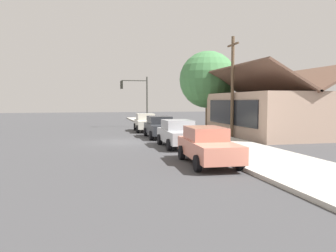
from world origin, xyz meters
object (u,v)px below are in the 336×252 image
object	(u,v)px
car_ivory	(146,122)
car_charcoal	(160,127)
fire_hydrant_red	(176,130)
shade_tree	(208,80)
traffic_light_main	(137,93)
utility_pole_wooden	(232,85)
car_coral	(208,145)
car_silver	(179,133)

from	to	relation	value
car_ivory	car_charcoal	distance (m)	5.43
fire_hydrant_red	shade_tree	bearing A→B (deg)	143.43
traffic_light_main	utility_pole_wooden	xyz separation A→B (m)	(10.90, 5.66, 0.44)
utility_pole_wooden	fire_hydrant_red	world-z (taller)	utility_pole_wooden
car_ivory	car_charcoal	size ratio (longest dim) A/B	0.98
car_coral	shade_tree	bearing A→B (deg)	162.95
car_charcoal	utility_pole_wooden	distance (m)	6.25
car_ivory	car_silver	world-z (taller)	same
shade_tree	fire_hydrant_red	world-z (taller)	shade_tree
car_coral	traffic_light_main	world-z (taller)	traffic_light_main
car_charcoal	car_silver	distance (m)	5.26
fire_hydrant_red	utility_pole_wooden	bearing A→B (deg)	72.37
car_silver	traffic_light_main	xyz separation A→B (m)	(-15.19, -0.35, 2.68)
traffic_light_main	car_coral	bearing A→B (deg)	0.36
car_coral	traffic_light_main	bearing A→B (deg)	-176.74
utility_pole_wooden	car_charcoal	bearing A→B (deg)	-100.35
car_ivory	car_silver	bearing A→B (deg)	4.35
car_coral	utility_pole_wooden	distance (m)	11.76
car_charcoal	shade_tree	world-z (taller)	shade_tree
car_charcoal	fire_hydrant_red	xyz separation A→B (m)	(-0.30, 1.33, -0.32)
car_ivory	fire_hydrant_red	xyz separation A→B (m)	(5.13, 1.51, -0.32)
car_silver	fire_hydrant_red	world-z (taller)	car_silver
car_charcoal	car_coral	distance (m)	10.88
car_silver	traffic_light_main	world-z (taller)	traffic_light_main
traffic_light_main	utility_pole_wooden	bearing A→B (deg)	27.44
car_charcoal	traffic_light_main	size ratio (longest dim) A/B	0.87
shade_tree	fire_hydrant_red	xyz separation A→B (m)	(6.66, -4.94, -4.30)
car_ivory	shade_tree	xyz separation A→B (m)	(-1.53, 6.45, 3.98)
car_coral	utility_pole_wooden	world-z (taller)	utility_pole_wooden
traffic_light_main	fire_hydrant_red	xyz separation A→B (m)	(9.63, 1.66, -2.99)
fire_hydrant_red	car_silver	bearing A→B (deg)	-13.21
car_ivory	car_coral	size ratio (longest dim) A/B	0.97
car_coral	car_charcoal	bearing A→B (deg)	-178.15
car_ivory	fire_hydrant_red	size ratio (longest dim) A/B	6.28
car_ivory	car_charcoal	world-z (taller)	same
utility_pole_wooden	fire_hydrant_red	size ratio (longest dim) A/B	10.56
car_ivory	fire_hydrant_red	bearing A→B (deg)	19.64
car_silver	fire_hydrant_red	bearing A→B (deg)	167.38
car_ivory	utility_pole_wooden	bearing A→B (deg)	43.96
car_ivory	car_coral	xyz separation A→B (m)	(16.31, -0.02, 0.00)
car_silver	traffic_light_main	distance (m)	15.43
car_charcoal	car_silver	bearing A→B (deg)	1.64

